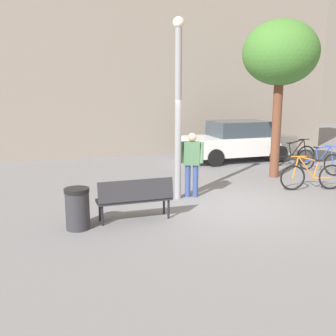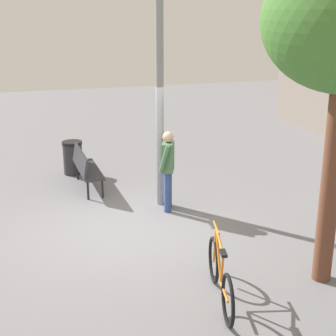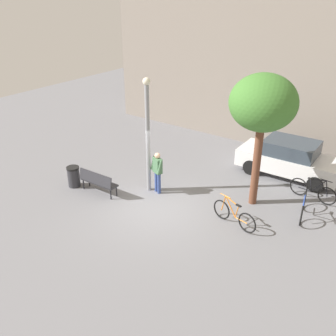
{
  "view_description": "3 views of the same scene",
  "coord_description": "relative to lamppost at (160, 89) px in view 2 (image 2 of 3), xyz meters",
  "views": [
    {
      "loc": [
        -4.23,
        -8.34,
        2.78
      ],
      "look_at": [
        -1.43,
        0.76,
        0.85
      ],
      "focal_mm": 42.0,
      "sensor_mm": 36.0,
      "label": 1
    },
    {
      "loc": [
        8.41,
        -1.88,
        3.96
      ],
      "look_at": [
        -0.75,
        0.97,
        0.91
      ],
      "focal_mm": 53.15,
      "sensor_mm": 36.0,
      "label": 2
    },
    {
      "loc": [
        7.38,
        -9.52,
        7.46
      ],
      "look_at": [
        -0.1,
        0.78,
        1.29
      ],
      "focal_mm": 41.43,
      "sensor_mm": 36.0,
      "label": 3
    }
  ],
  "objects": [
    {
      "name": "trash_bin",
      "position": [
        -2.62,
        -1.52,
        -2.03
      ],
      "size": [
        0.5,
        0.5,
        0.84
      ],
      "color": "#2D2D33",
      "rests_on": "ground_plane"
    },
    {
      "name": "bicycle_orange",
      "position": [
        3.84,
        -0.25,
        -2.07
      ],
      "size": [
        1.78,
        0.44,
        0.97
      ],
      "color": "black",
      "rests_on": "ground_plane"
    },
    {
      "name": "ground_plane",
      "position": [
        1.12,
        -0.91,
        -2.45
      ],
      "size": [
        36.0,
        36.0,
        0.0
      ],
      "primitive_type": "plane",
      "color": "slate"
    },
    {
      "name": "lamppost",
      "position": [
        0.0,
        0.0,
        0.0
      ],
      "size": [
        0.28,
        0.28,
        4.44
      ],
      "color": "gray",
      "rests_on": "ground_plane"
    },
    {
      "name": "park_bench",
      "position": [
        -1.41,
        -1.38,
        -1.91
      ],
      "size": [
        1.61,
        0.52,
        0.92
      ],
      "color": "#2D2D33",
      "rests_on": "ground_plane"
    },
    {
      "name": "person_by_lamppost",
      "position": [
        0.39,
        0.05,
        -1.49
      ],
      "size": [
        0.63,
        0.44,
        1.67
      ],
      "color": "#334784",
      "rests_on": "ground_plane"
    }
  ]
}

